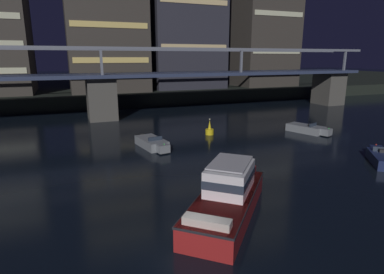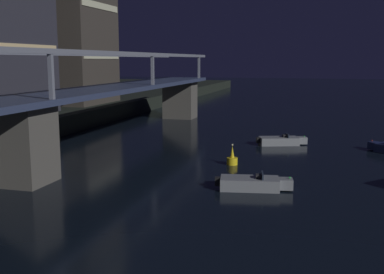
{
  "view_description": "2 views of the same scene",
  "coord_description": "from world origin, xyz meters",
  "px_view_note": "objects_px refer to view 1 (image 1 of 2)",
  "views": [
    {
      "loc": [
        -4.31,
        -10.87,
        8.13
      ],
      "look_at": [
        6.08,
        15.63,
        1.02
      ],
      "focal_mm": 29.97,
      "sensor_mm": 36.0,
      "label": 1
    },
    {
      "loc": [
        -27.72,
        12.79,
        8.63
      ],
      "look_at": [
        7.68,
        22.68,
        2.54
      ],
      "focal_mm": 43.6,
      "sensor_mm": 36.0,
      "label": 2
    }
  ],
  "objects_px": {
    "tower_central": "(104,10)",
    "cabin_cruiser_near_left": "(228,195)",
    "speedboat_mid_center": "(153,143)",
    "river_bridge": "(101,86)",
    "speedboat_mid_left": "(307,129)",
    "channel_buoy": "(210,130)",
    "speedboat_near_center": "(383,158)"
  },
  "relations": [
    {
      "from": "tower_central",
      "to": "cabin_cruiser_near_left",
      "type": "height_order",
      "value": "tower_central"
    },
    {
      "from": "speedboat_mid_center",
      "to": "cabin_cruiser_near_left",
      "type": "bearing_deg",
      "value": -87.93
    },
    {
      "from": "river_bridge",
      "to": "speedboat_mid_left",
      "type": "height_order",
      "value": "river_bridge"
    },
    {
      "from": "tower_central",
      "to": "speedboat_mid_left",
      "type": "distance_m",
      "value": 40.16
    },
    {
      "from": "tower_central",
      "to": "speedboat_mid_center",
      "type": "bearing_deg",
      "value": -90.71
    },
    {
      "from": "channel_buoy",
      "to": "river_bridge",
      "type": "bearing_deg",
      "value": 125.91
    },
    {
      "from": "speedboat_mid_left",
      "to": "speedboat_mid_center",
      "type": "relative_size",
      "value": 0.98
    },
    {
      "from": "speedboat_mid_center",
      "to": "tower_central",
      "type": "bearing_deg",
      "value": 89.29
    },
    {
      "from": "tower_central",
      "to": "river_bridge",
      "type": "bearing_deg",
      "value": -100.82
    },
    {
      "from": "speedboat_mid_center",
      "to": "speedboat_mid_left",
      "type": "bearing_deg",
      "value": -1.17
    },
    {
      "from": "cabin_cruiser_near_left",
      "to": "speedboat_mid_left",
      "type": "relative_size",
      "value": 1.6
    },
    {
      "from": "river_bridge",
      "to": "channel_buoy",
      "type": "bearing_deg",
      "value": -54.09
    },
    {
      "from": "river_bridge",
      "to": "speedboat_near_center",
      "type": "relative_size",
      "value": 17.92
    },
    {
      "from": "speedboat_near_center",
      "to": "speedboat_mid_left",
      "type": "bearing_deg",
      "value": 80.76
    },
    {
      "from": "tower_central",
      "to": "cabin_cruiser_near_left",
      "type": "xyz_separation_m",
      "value": [
        0.1,
        -46.43,
        -14.96
      ]
    },
    {
      "from": "speedboat_mid_center",
      "to": "channel_buoy",
      "type": "xyz_separation_m",
      "value": [
        7.03,
        2.75,
        0.06
      ]
    },
    {
      "from": "speedboat_near_center",
      "to": "speedboat_mid_left",
      "type": "xyz_separation_m",
      "value": [
        1.74,
        10.71,
        0.0
      ]
    },
    {
      "from": "cabin_cruiser_near_left",
      "to": "speedboat_mid_left",
      "type": "distance_m",
      "value": 21.77
    },
    {
      "from": "tower_central",
      "to": "speedboat_mid_left",
      "type": "xyz_separation_m",
      "value": [
        17.09,
        -32.83,
        -15.59
      ]
    },
    {
      "from": "river_bridge",
      "to": "channel_buoy",
      "type": "distance_m",
      "value": 17.07
    },
    {
      "from": "speedboat_near_center",
      "to": "channel_buoy",
      "type": "bearing_deg",
      "value": 122.25
    },
    {
      "from": "speedboat_near_center",
      "to": "speedboat_mid_left",
      "type": "distance_m",
      "value": 10.85
    },
    {
      "from": "speedboat_near_center",
      "to": "channel_buoy",
      "type": "xyz_separation_m",
      "value": [
        -8.72,
        13.81,
        0.06
      ]
    },
    {
      "from": "speedboat_mid_left",
      "to": "speedboat_mid_center",
      "type": "height_order",
      "value": "same"
    },
    {
      "from": "speedboat_near_center",
      "to": "tower_central",
      "type": "bearing_deg",
      "value": 109.42
    },
    {
      "from": "channel_buoy",
      "to": "speedboat_mid_left",
      "type": "bearing_deg",
      "value": -16.54
    },
    {
      "from": "river_bridge",
      "to": "speedboat_mid_left",
      "type": "distance_m",
      "value": 26.42
    },
    {
      "from": "speedboat_mid_left",
      "to": "speedboat_mid_center",
      "type": "xyz_separation_m",
      "value": [
        -17.49,
        0.36,
        0.0
      ]
    },
    {
      "from": "channel_buoy",
      "to": "tower_central",
      "type": "bearing_deg",
      "value": 102.57
    },
    {
      "from": "tower_central",
      "to": "channel_buoy",
      "type": "height_order",
      "value": "tower_central"
    },
    {
      "from": "cabin_cruiser_near_left",
      "to": "speedboat_mid_center",
      "type": "bearing_deg",
      "value": 92.07
    },
    {
      "from": "speedboat_near_center",
      "to": "speedboat_mid_center",
      "type": "relative_size",
      "value": 0.89
    }
  ]
}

